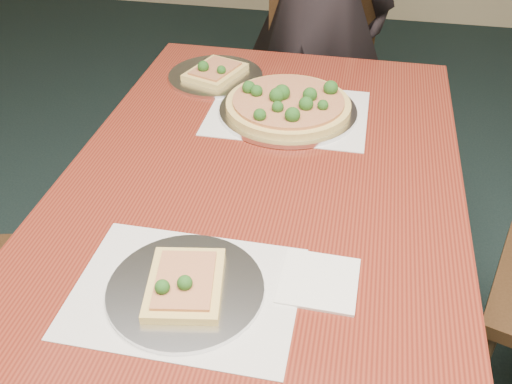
% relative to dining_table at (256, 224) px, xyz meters
% --- Properties ---
extents(dining_table, '(0.90, 1.50, 0.75)m').
position_rel_dining_table_xyz_m(dining_table, '(0.00, 0.00, 0.00)').
color(dining_table, '#5A1A12').
rests_on(dining_table, ground).
extents(chair_far, '(0.49, 0.49, 0.91)m').
position_rel_dining_table_xyz_m(chair_far, '(0.04, 1.10, -0.14)').
color(chair_far, black).
rests_on(chair_far, ground).
extents(placemat_main, '(0.42, 0.32, 0.00)m').
position_rel_dining_table_xyz_m(placemat_main, '(0.01, 0.36, 0.09)').
color(placemat_main, white).
rests_on(placemat_main, dining_table).
extents(placemat_near, '(0.40, 0.30, 0.00)m').
position_rel_dining_table_xyz_m(placemat_near, '(-0.06, -0.31, 0.09)').
color(placemat_near, white).
rests_on(placemat_near, dining_table).
extents(pizza_pan, '(0.37, 0.37, 0.08)m').
position_rel_dining_table_xyz_m(pizza_pan, '(0.01, 0.36, 0.12)').
color(pizza_pan, silver).
rests_on(pizza_pan, dining_table).
extents(slice_plate_near, '(0.28, 0.28, 0.05)m').
position_rel_dining_table_xyz_m(slice_plate_near, '(-0.06, -0.31, 0.11)').
color(slice_plate_near, silver).
rests_on(slice_plate_near, dining_table).
extents(slice_plate_far, '(0.28, 0.28, 0.06)m').
position_rel_dining_table_xyz_m(slice_plate_far, '(-0.23, 0.53, 0.10)').
color(slice_plate_far, silver).
rests_on(slice_plate_far, dining_table).
extents(napkin, '(0.14, 0.14, 0.01)m').
position_rel_dining_table_xyz_m(napkin, '(0.17, -0.24, 0.09)').
color(napkin, white).
rests_on(napkin, dining_table).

